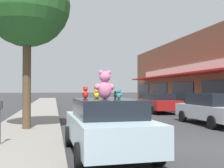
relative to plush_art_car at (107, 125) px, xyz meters
The scene contains 13 objects.
ground_plane 3.21m from the plush_art_car, ahead, with size 260.00×260.00×0.00m, color #333335.
sidewalk_near 2.62m from the plush_art_car, behind, with size 2.79×90.00×0.13m.
plush_art_car is the anchor object (origin of this frame).
teddy_bear_giant 1.09m from the plush_art_car, 105.44° to the left, with size 0.59×0.38×0.79m.
teddy_bear_red 1.29m from the plush_art_car, 121.49° to the left, with size 0.25×0.23×0.35m.
teddy_bear_black 1.26m from the plush_art_car, 64.68° to the left, with size 0.13×0.16×0.22m.
teddy_bear_yellow 1.01m from the plush_art_car, 110.92° to the left, with size 0.20×0.18×0.28m.
teddy_bear_brown 1.34m from the plush_art_car, 98.19° to the left, with size 0.26×0.23×0.36m.
teddy_bear_teal 0.91m from the plush_art_car, 17.23° to the left, with size 0.17×0.20×0.27m.
parked_car_far_center 7.98m from the plush_art_car, 39.27° to the left, with size 1.91×4.61×1.55m.
parked_car_far_right 13.76m from the plush_art_car, 63.30° to the left, with size 2.04×4.56×1.44m.
street_tree 6.86m from the plush_art_car, 118.66° to the left, with size 3.54×3.54×6.91m.
parking_meter 3.25m from the plush_art_car, 155.50° to the left, with size 0.14×0.10×1.27m.
Camera 1 is at (-4.51, -7.62, 1.75)m, focal length 45.00 mm.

